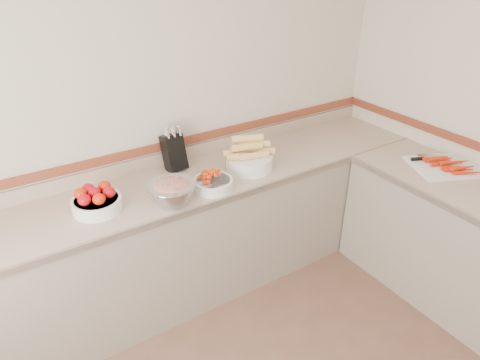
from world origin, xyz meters
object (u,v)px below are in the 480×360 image
corn_bowl (249,158)px  rhubarb_bowl (172,192)px  knife_block (174,151)px  cutting_board (448,165)px  cherry_tomato_bowl (213,182)px  tomato_bowl (96,201)px

corn_bowl → rhubarb_bowl: bearing=-167.6°
knife_block → rhubarb_bowl: 0.48m
rhubarb_bowl → cutting_board: (1.87, -0.62, -0.07)m
corn_bowl → rhubarb_bowl: size_ratio=1.22×
rhubarb_bowl → cherry_tomato_bowl: bearing=5.6°
corn_bowl → cutting_board: (1.20, -0.76, -0.06)m
cherry_tomato_bowl → corn_bowl: size_ratio=0.72×
tomato_bowl → cherry_tomato_bowl: tomato_bowl is taller
cutting_board → knife_block: bearing=147.6°
cherry_tomato_bowl → corn_bowl: bearing=17.8°
corn_bowl → knife_block: bearing=147.4°
knife_block → tomato_bowl: (-0.63, -0.24, -0.07)m
knife_block → corn_bowl: (0.45, -0.28, -0.06)m
rhubarb_bowl → cutting_board: rhubarb_bowl is taller
corn_bowl → tomato_bowl: bearing=177.8°
rhubarb_bowl → knife_block: bearing=63.2°
cherry_tomato_bowl → cutting_board: 1.69m
cutting_board → tomato_bowl: bearing=160.5°
knife_block → cherry_tomato_bowl: (0.08, -0.40, -0.09)m
knife_block → rhubarb_bowl: (-0.22, -0.43, -0.05)m
knife_block → cherry_tomato_bowl: 0.42m
tomato_bowl → rhubarb_bowl: rhubarb_bowl is taller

